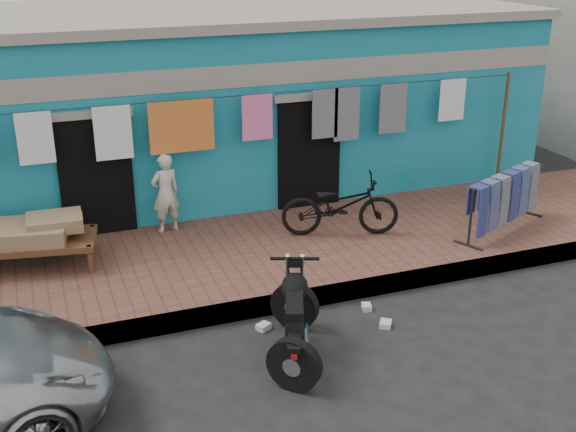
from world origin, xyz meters
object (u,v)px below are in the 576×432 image
object	(u,v)px
seated_person	(165,193)
bicycle	(340,199)
motorcycle	(294,316)
charpoy	(25,244)
jeans_rack	(503,201)

from	to	relation	value
seated_person	bicycle	world-z (taller)	seated_person
motorcycle	charpoy	size ratio (longest dim) A/B	0.81
charpoy	jeans_rack	size ratio (longest dim) A/B	1.11
seated_person	jeans_rack	size ratio (longest dim) A/B	0.64
seated_person	motorcycle	world-z (taller)	seated_person
charpoy	motorcycle	bearing A→B (deg)	-47.46
seated_person	charpoy	world-z (taller)	seated_person
seated_person	jeans_rack	distance (m)	5.27
bicycle	jeans_rack	bearing A→B (deg)	-88.30
seated_person	charpoy	size ratio (longest dim) A/B	0.58
seated_person	motorcycle	size ratio (longest dim) A/B	0.72
jeans_rack	motorcycle	bearing A→B (deg)	-155.58
motorcycle	bicycle	bearing A→B (deg)	77.42
charpoy	bicycle	bearing A→B (deg)	-5.86
bicycle	motorcycle	world-z (taller)	bicycle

